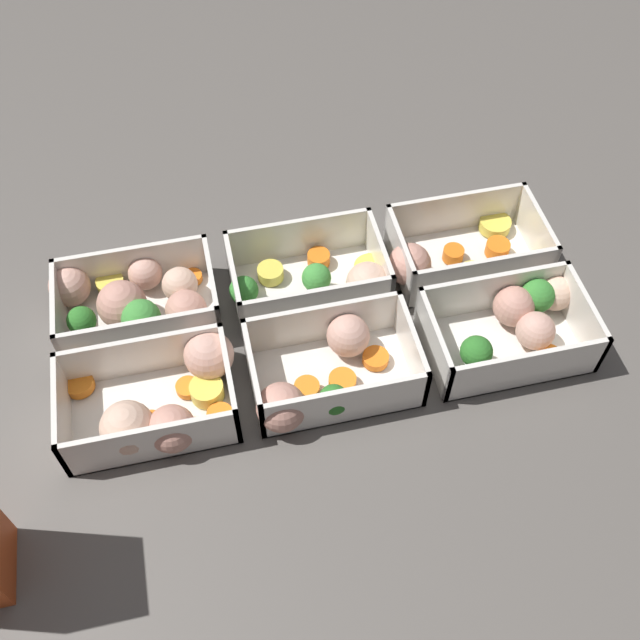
% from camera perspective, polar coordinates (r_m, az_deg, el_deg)
% --- Properties ---
extents(ground_plane, '(4.00, 4.00, 0.00)m').
position_cam_1_polar(ground_plane, '(0.77, 0.00, -0.85)').
color(ground_plane, '#56514C').
extents(container_near_left, '(0.19, 0.12, 0.06)m').
position_cam_1_polar(container_near_left, '(0.82, 10.37, 4.95)').
color(container_near_left, silver).
rests_on(container_near_left, ground_plane).
extents(container_near_center, '(0.18, 0.11, 0.06)m').
position_cam_1_polar(container_near_center, '(0.79, 0.01, 3.20)').
color(container_near_center, silver).
rests_on(container_near_center, ground_plane).
extents(container_near_right, '(0.18, 0.12, 0.06)m').
position_cam_1_polar(container_near_right, '(0.79, -13.95, 1.41)').
color(container_near_right, silver).
rests_on(container_near_right, ground_plane).
extents(container_far_left, '(0.17, 0.11, 0.06)m').
position_cam_1_polar(container_far_left, '(0.78, 14.86, -0.20)').
color(container_far_left, silver).
rests_on(container_far_left, ground_plane).
extents(container_far_center, '(0.17, 0.13, 0.06)m').
position_cam_1_polar(container_far_center, '(0.72, 0.36, -4.05)').
color(container_far_center, silver).
rests_on(container_far_center, ground_plane).
extents(container_far_right, '(0.17, 0.12, 0.06)m').
position_cam_1_polar(container_far_right, '(0.71, -11.91, -6.10)').
color(container_far_right, silver).
rests_on(container_far_right, ground_plane).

